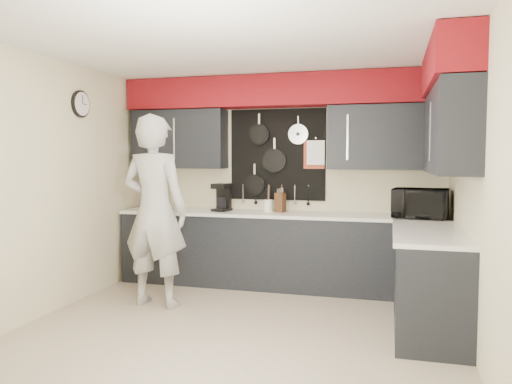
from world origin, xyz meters
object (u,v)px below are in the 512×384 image
(utensil_crock, at_px, (268,206))
(knife_block, at_px, (280,203))
(coffee_maker, at_px, (222,197))
(person, at_px, (155,211))
(microwave, at_px, (420,203))

(utensil_crock, bearing_deg, knife_block, -5.65)
(coffee_maker, distance_m, person, 1.17)
(utensil_crock, height_order, coffee_maker, coffee_maker)
(microwave, distance_m, coffee_maker, 2.36)
(knife_block, xyz_separation_m, coffee_maker, (-0.74, -0.03, 0.06))
(knife_block, relative_size, coffee_maker, 0.68)
(knife_block, distance_m, coffee_maker, 0.74)
(utensil_crock, bearing_deg, person, -130.23)
(microwave, bearing_deg, knife_block, -176.93)
(utensil_crock, relative_size, person, 0.07)
(knife_block, height_order, utensil_crock, knife_block)
(knife_block, distance_m, utensil_crock, 0.17)
(coffee_maker, bearing_deg, knife_block, 10.94)
(utensil_crock, height_order, person, person)
(coffee_maker, bearing_deg, microwave, 6.12)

